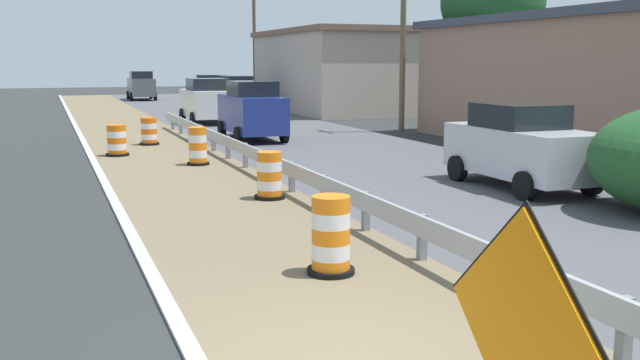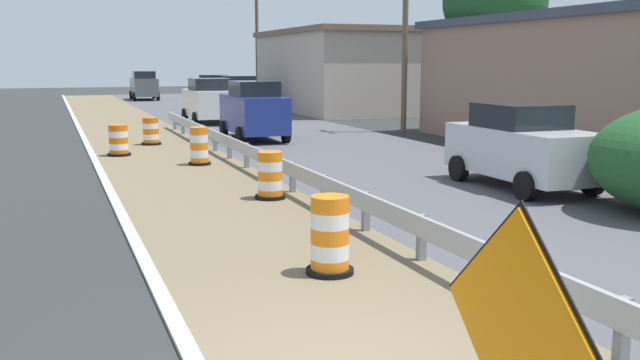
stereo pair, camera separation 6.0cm
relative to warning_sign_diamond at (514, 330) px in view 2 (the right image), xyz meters
name	(u,v)px [view 2 (the right image)]	position (x,y,z in m)	size (l,w,h in m)	color
median_dirt_strip	(411,356)	(0.28, 2.04, -1.06)	(3.99, 120.00, 0.01)	#706047
guardrail_median	(550,286)	(2.04, 2.14, -0.55)	(0.18, 52.67, 0.71)	#999EA3
warning_sign_diamond	(514,330)	(0.00, 0.00, 0.00)	(0.09, 1.76, 2.02)	black
traffic_barrel_nearest	(330,239)	(0.56, 5.01, -0.56)	(0.68, 0.68, 1.11)	orange
traffic_barrel_close	(270,178)	(1.39, 10.66, -0.60)	(0.67, 0.67, 1.03)	orange
traffic_barrel_mid	(199,148)	(0.97, 16.33, -0.57)	(0.64, 0.64, 1.10)	orange
traffic_barrel_far	(119,142)	(-1.01, 19.24, -0.63)	(0.73, 0.73, 0.98)	orange
traffic_barrel_farther	(151,133)	(0.35, 21.94, -0.63)	(0.70, 0.70, 0.97)	orange
car_lead_near_lane	(254,111)	(4.25, 22.28, 0.04)	(2.00, 4.29, 2.22)	navy
car_trailing_near_lane	(522,146)	(7.34, 9.89, -0.08)	(2.02, 4.16, 1.98)	silver
car_lead_far_lane	(210,101)	(4.26, 30.21, 0.01)	(2.17, 4.19, 2.15)	silver
car_mid_far_lane	(238,94)	(7.44, 37.24, -0.01)	(2.21, 4.60, 2.11)	navy
car_trailing_far_lane	(144,86)	(3.96, 52.79, 0.03)	(2.06, 4.50, 2.20)	#4C5156
car_distant_a	(215,91)	(7.29, 42.81, -0.03)	(2.00, 4.12, 2.07)	#4C5156
roadside_shop_near	(638,81)	(15.53, 14.79, 1.23)	(8.15, 16.46, 4.57)	#93705B
roadside_shop_far	(356,70)	(14.44, 35.92, 1.34)	(9.23, 12.81, 4.79)	#AD9E8E
utility_pole_mid	(405,21)	(10.93, 22.87, 3.53)	(0.24, 1.80, 8.87)	brown
utility_pole_far	(257,41)	(11.33, 46.69, 3.32)	(0.24, 1.80, 8.45)	brown
tree_roadside	(495,3)	(14.08, 21.17, 4.22)	(4.19, 4.19, 7.20)	#4C3D2D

